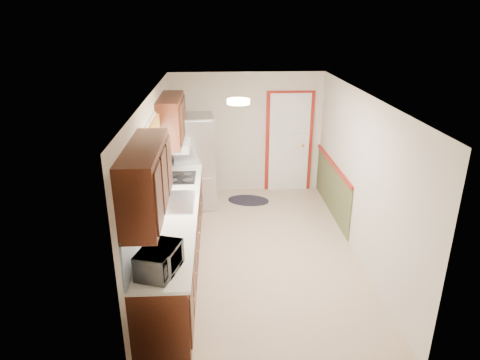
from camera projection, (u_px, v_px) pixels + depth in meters
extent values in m
cube|color=tan|center=(257.00, 251.00, 6.63)|extent=(3.20, 5.20, 0.12)
cube|color=white|center=(260.00, 95.00, 5.75)|extent=(3.20, 5.20, 0.12)
cube|color=beige|center=(247.00, 133.00, 8.52)|extent=(3.20, 0.10, 2.40)
cube|color=beige|center=(284.00, 278.00, 3.87)|extent=(3.20, 0.10, 2.40)
cube|color=beige|center=(154.00, 180.00, 6.12)|extent=(0.10, 5.20, 2.40)
cube|color=beige|center=(360.00, 176.00, 6.26)|extent=(0.10, 5.20, 2.40)
cube|color=#3D190E|center=(176.00, 236.00, 6.12)|extent=(0.60, 4.00, 0.90)
cube|color=white|center=(176.00, 207.00, 5.95)|extent=(0.63, 4.00, 0.04)
cube|color=#5498CD|center=(152.00, 187.00, 5.83)|extent=(0.02, 4.00, 0.55)
cube|color=#3D190E|center=(146.00, 180.00, 4.41)|extent=(0.35, 1.40, 0.75)
cube|color=#3D190E|center=(171.00, 120.00, 6.92)|extent=(0.35, 1.20, 0.75)
cube|color=white|center=(151.00, 157.00, 5.78)|extent=(0.02, 1.00, 0.90)
cube|color=#C44A24|center=(153.00, 132.00, 5.65)|extent=(0.05, 1.12, 0.24)
cube|color=#B7B7BC|center=(176.00, 202.00, 6.04)|extent=(0.52, 0.82, 0.02)
cube|color=white|center=(176.00, 145.00, 7.13)|extent=(0.45, 0.60, 0.15)
cube|color=maroon|center=(289.00, 143.00, 8.60)|extent=(0.94, 0.05, 2.08)
cube|color=white|center=(289.00, 143.00, 8.58)|extent=(0.80, 0.04, 2.00)
cube|color=#4C532E|center=(332.00, 189.00, 7.79)|extent=(0.02, 2.30, 0.90)
cube|color=maroon|center=(333.00, 164.00, 7.62)|extent=(0.04, 2.30, 0.06)
cylinder|color=#FFD88C|center=(238.00, 101.00, 5.57)|extent=(0.30, 0.30, 0.06)
imported|color=white|center=(159.00, 258.00, 4.35)|extent=(0.42, 0.57, 0.35)
cube|color=#B7B7BC|center=(194.00, 162.00, 7.89)|extent=(0.79, 0.75, 1.75)
cylinder|color=black|center=(180.00, 174.00, 7.55)|extent=(0.02, 0.02, 1.22)
ellipsoid|color=black|center=(248.00, 200.00, 8.39)|extent=(0.90, 0.69, 0.01)
cube|color=black|center=(181.00, 178.00, 6.92)|extent=(0.47, 0.57, 0.02)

